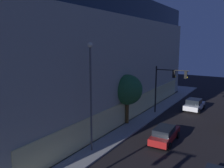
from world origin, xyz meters
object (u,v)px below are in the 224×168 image
Objects in this scene: sidewalk_tree at (127,90)px; car_white at (194,105)px; street_lamp_sidewalk at (91,86)px; car_red at (165,134)px; traffic_light_far_corner at (168,81)px; modern_building at (46,55)px.

car_white is at bearing -28.46° from sidewalk_tree.
street_lamp_sidewalk is 2.18× the size of car_white.
car_red is at bearing -179.59° from car_white.
sidewalk_tree is 1.34× the size of car_white.
sidewalk_tree is 1.18× the size of car_red.
street_lamp_sidewalk reaches higher than car_red.
car_red is at bearing -114.67° from sidewalk_tree.
traffic_light_far_corner reaches higher than sidewalk_tree.
car_white is (7.71, -20.66, -6.58)m from modern_building.
car_white is (12.25, 0.09, 0.06)m from car_red.
sidewalk_tree is (-2.07, -15.36, -3.35)m from modern_building.
modern_building reaches higher than car_red.
traffic_light_far_corner is 9.54m from car_red.
car_white is at bearing -14.71° from street_lamp_sidewalk.
traffic_light_far_corner reaches higher than car_white.
car_red is (-8.36, -2.68, -3.73)m from traffic_light_far_corner.
street_lamp_sidewalk is at bearing 165.29° from car_white.
modern_building is 4.09× the size of street_lamp_sidewalk.
street_lamp_sidewalk is at bearing 171.63° from traffic_light_far_corner.
car_white is at bearing -69.55° from modern_building.
modern_building is 8.92× the size of car_white.
car_red is 12.25m from car_white.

